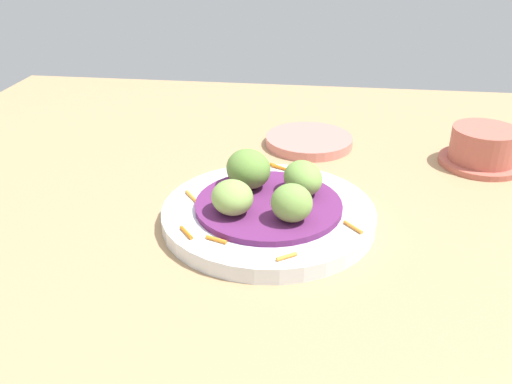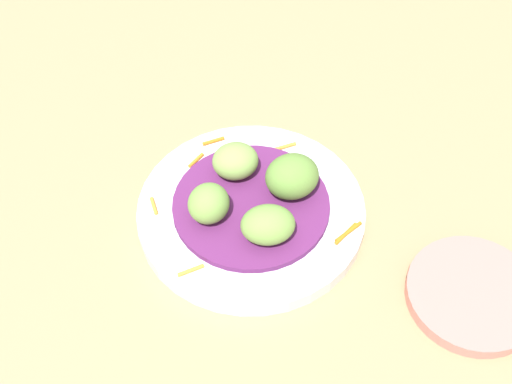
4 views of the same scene
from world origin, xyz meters
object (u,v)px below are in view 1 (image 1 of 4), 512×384
at_px(terracotta_bowl, 400,43).
at_px(guac_scoop_right, 294,185).
at_px(guac_scoop_center, 193,190).
at_px(guac_scoop_left, 242,141).
at_px(main_plate, 243,205).

bearing_deg(terracotta_bowl, guac_scoop_right, 2.11).
xyz_separation_m(guac_scoop_center, terracotta_bowl, (-0.33, 0.05, -0.01)).
xyz_separation_m(guac_scoop_center, guac_scoop_right, (-0.04, 0.07, 0.00)).
height_order(guac_scoop_left, guac_scoop_right, guac_scoop_right).
relative_size(main_plate, guac_scoop_right, 4.56).
xyz_separation_m(main_plate, guac_scoop_right, (0.00, 0.04, 0.03)).
bearing_deg(main_plate, terracotta_bowl, 173.67).
bearing_deg(guac_scoop_center, terracotta_bowl, 170.53).
xyz_separation_m(main_plate, terracotta_bowl, (-0.29, 0.03, 0.02)).
bearing_deg(guac_scoop_left, terracotta_bowl, 168.20).
height_order(main_plate, guac_scoop_center, guac_scoop_center).
bearing_deg(main_plate, guac_scoop_center, -31.37).
distance_m(guac_scoop_center, terracotta_bowl, 0.33).
bearing_deg(guac_scoop_center, guac_scoop_right, 118.63).
xyz_separation_m(main_plate, guac_scoop_center, (0.04, -0.02, 0.03)).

